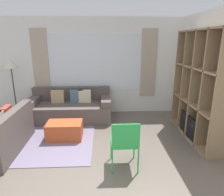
{
  "coord_description": "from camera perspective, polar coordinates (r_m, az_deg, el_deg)",
  "views": [
    {
      "loc": [
        0.21,
        -2.49,
        2.08
      ],
      "look_at": [
        0.4,
        1.76,
        0.85
      ],
      "focal_mm": 32.0,
      "sensor_mm": 36.0,
      "label": 1
    }
  ],
  "objects": [
    {
      "name": "wall_back",
      "position": [
        5.78,
        -4.75,
        8.87
      ],
      "size": [
        6.09,
        0.11,
        2.7
      ],
      "color": "white",
      "rests_on": "ground_plane"
    },
    {
      "name": "wall_right",
      "position": [
        4.74,
        26.18,
        5.6
      ],
      "size": [
        0.07,
        4.41,
        2.7
      ],
      "primitive_type": "cube",
      "color": "white",
      "rests_on": "ground_plane"
    },
    {
      "name": "couch_main",
      "position": [
        5.56,
        -11.75,
        -2.85
      ],
      "size": [
        2.17,
        0.98,
        0.82
      ],
      "color": "#564C47",
      "rests_on": "ground_plane"
    },
    {
      "name": "area_rug",
      "position": [
        4.79,
        -18.41,
        -10.45
      ],
      "size": [
        2.14,
        2.29,
        0.01
      ],
      "primitive_type": "cube",
      "color": "slate",
      "rests_on": "ground_plane"
    },
    {
      "name": "floor_lamp",
      "position": [
        5.97,
        -26.93,
        7.94
      ],
      "size": [
        0.35,
        0.35,
        1.63
      ],
      "color": "black",
      "rests_on": "ground_plane"
    },
    {
      "name": "folding_chair",
      "position": [
        3.31,
        3.67,
        -12.11
      ],
      "size": [
        0.44,
        0.46,
        0.86
      ],
      "rotation": [
        0.0,
        0.0,
        3.14
      ],
      "color": "green",
      "rests_on": "ground_plane"
    },
    {
      "name": "shelving_unit",
      "position": [
        4.63,
        23.98,
        2.7
      ],
      "size": [
        0.41,
        1.9,
        2.3
      ],
      "color": "#232328",
      "rests_on": "ground_plane"
    },
    {
      "name": "ground_plane",
      "position": [
        3.25,
        -6.22,
        -23.8
      ],
      "size": [
        16.0,
        16.0,
        0.0
      ],
      "primitive_type": "plane",
      "color": "#665B51"
    },
    {
      "name": "ottoman",
      "position": [
        4.54,
        -13.36,
        -9.01
      ],
      "size": [
        0.75,
        0.47,
        0.38
      ],
      "color": "#B74C23",
      "rests_on": "ground_plane"
    }
  ]
}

